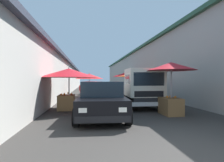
{
  "coord_description": "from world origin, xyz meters",
  "views": [
    {
      "loc": [
        -2.77,
        1.88,
        1.51
      ],
      "look_at": [
        7.1,
        0.42,
        1.45
      ],
      "focal_mm": 26.39,
      "sensor_mm": 36.0,
      "label": 1
    }
  ],
  "objects_px": {
    "delivery_truck": "(140,89)",
    "parked_scooter": "(82,90)",
    "fruit_stall_far_left": "(171,76)",
    "fruit_stall_near_right": "(133,77)",
    "vendor_by_crates": "(131,88)",
    "hatchback_car": "(102,99)",
    "fruit_stall_mid_lane": "(89,78)",
    "fruit_stall_near_left": "(69,76)",
    "fruit_stall_far_right": "(125,77)"
  },
  "relations": [
    {
      "from": "delivery_truck",
      "to": "parked_scooter",
      "type": "relative_size",
      "value": 2.97
    },
    {
      "from": "fruit_stall_far_left",
      "to": "fruit_stall_near_right",
      "type": "relative_size",
      "value": 0.82
    },
    {
      "from": "vendor_by_crates",
      "to": "parked_scooter",
      "type": "height_order",
      "value": "vendor_by_crates"
    },
    {
      "from": "hatchback_car",
      "to": "parked_scooter",
      "type": "relative_size",
      "value": 2.4
    },
    {
      "from": "fruit_stall_far_left",
      "to": "fruit_stall_near_right",
      "type": "distance_m",
      "value": 8.01
    },
    {
      "from": "fruit_stall_mid_lane",
      "to": "parked_scooter",
      "type": "bearing_deg",
      "value": 19.41
    },
    {
      "from": "hatchback_car",
      "to": "parked_scooter",
      "type": "height_order",
      "value": "hatchback_car"
    },
    {
      "from": "fruit_stall_far_left",
      "to": "hatchback_car",
      "type": "xyz_separation_m",
      "value": [
        -0.04,
        3.07,
        -0.95
      ]
    },
    {
      "from": "fruit_stall_near_left",
      "to": "hatchback_car",
      "type": "xyz_separation_m",
      "value": [
        -1.79,
        -1.53,
        -0.95
      ]
    },
    {
      "from": "fruit_stall_far_left",
      "to": "hatchback_car",
      "type": "bearing_deg",
      "value": 90.67
    },
    {
      "from": "fruit_stall_far_left",
      "to": "hatchback_car",
      "type": "relative_size",
      "value": 0.59
    },
    {
      "from": "fruit_stall_near_left",
      "to": "fruit_stall_far_right",
      "type": "distance_m",
      "value": 11.07
    },
    {
      "from": "vendor_by_crates",
      "to": "fruit_stall_far_right",
      "type": "bearing_deg",
      "value": -9.02
    },
    {
      "from": "fruit_stall_near_right",
      "to": "fruit_stall_mid_lane",
      "type": "bearing_deg",
      "value": 86.57
    },
    {
      "from": "fruit_stall_mid_lane",
      "to": "fruit_stall_near_right",
      "type": "distance_m",
      "value": 4.04
    },
    {
      "from": "fruit_stall_near_left",
      "to": "hatchback_car",
      "type": "height_order",
      "value": "fruit_stall_near_left"
    },
    {
      "from": "fruit_stall_near_left",
      "to": "fruit_stall_far_left",
      "type": "relative_size",
      "value": 1.22
    },
    {
      "from": "fruit_stall_far_right",
      "to": "fruit_stall_mid_lane",
      "type": "bearing_deg",
      "value": 128.94
    },
    {
      "from": "fruit_stall_far_right",
      "to": "fruit_stall_near_right",
      "type": "height_order",
      "value": "fruit_stall_far_right"
    },
    {
      "from": "fruit_stall_far_left",
      "to": "parked_scooter",
      "type": "xyz_separation_m",
      "value": [
        10.33,
        4.26,
        -1.24
      ]
    },
    {
      "from": "delivery_truck",
      "to": "fruit_stall_near_left",
      "type": "bearing_deg",
      "value": 93.01
    },
    {
      "from": "parked_scooter",
      "to": "fruit_stall_mid_lane",
      "type": "bearing_deg",
      "value": -160.59
    },
    {
      "from": "fruit_stall_near_left",
      "to": "fruit_stall_mid_lane",
      "type": "distance_m",
      "value": 6.58
    },
    {
      "from": "fruit_stall_near_left",
      "to": "fruit_stall_mid_lane",
      "type": "height_order",
      "value": "fruit_stall_near_left"
    },
    {
      "from": "fruit_stall_near_left",
      "to": "parked_scooter",
      "type": "xyz_separation_m",
      "value": [
        8.58,
        -0.33,
        -1.24
      ]
    },
    {
      "from": "fruit_stall_near_left",
      "to": "fruit_stall_far_right",
      "type": "height_order",
      "value": "fruit_stall_far_right"
    },
    {
      "from": "hatchback_car",
      "to": "parked_scooter",
      "type": "bearing_deg",
      "value": 6.57
    },
    {
      "from": "fruit_stall_mid_lane",
      "to": "hatchback_car",
      "type": "xyz_separation_m",
      "value": [
        -8.28,
        -0.46,
        -0.93
      ]
    },
    {
      "from": "delivery_truck",
      "to": "parked_scooter",
      "type": "height_order",
      "value": "delivery_truck"
    },
    {
      "from": "fruit_stall_far_right",
      "to": "parked_scooter",
      "type": "distance_m",
      "value": 5.19
    },
    {
      "from": "fruit_stall_far_right",
      "to": "fruit_stall_near_right",
      "type": "relative_size",
      "value": 0.96
    },
    {
      "from": "fruit_stall_mid_lane",
      "to": "vendor_by_crates",
      "type": "bearing_deg",
      "value": -134.03
    },
    {
      "from": "fruit_stall_near_right",
      "to": "hatchback_car",
      "type": "xyz_separation_m",
      "value": [
        -8.03,
        3.57,
        -1.03
      ]
    },
    {
      "from": "fruit_stall_mid_lane",
      "to": "parked_scooter",
      "type": "xyz_separation_m",
      "value": [
        2.09,
        0.74,
        -1.22
      ]
    },
    {
      "from": "fruit_stall_far_left",
      "to": "parked_scooter",
      "type": "relative_size",
      "value": 1.42
    },
    {
      "from": "delivery_truck",
      "to": "vendor_by_crates",
      "type": "bearing_deg",
      "value": -5.61
    },
    {
      "from": "fruit_stall_far_right",
      "to": "hatchback_car",
      "type": "distance_m",
      "value": 12.19
    },
    {
      "from": "fruit_stall_far_left",
      "to": "hatchback_car",
      "type": "distance_m",
      "value": 3.21
    },
    {
      "from": "fruit_stall_far_right",
      "to": "vendor_by_crates",
      "type": "distance_m",
      "value": 6.45
    },
    {
      "from": "fruit_stall_near_right",
      "to": "fruit_stall_near_left",
      "type": "bearing_deg",
      "value": 140.8
    },
    {
      "from": "fruit_stall_far_right",
      "to": "parked_scooter",
      "type": "height_order",
      "value": "fruit_stall_far_right"
    },
    {
      "from": "fruit_stall_near_left",
      "to": "delivery_truck",
      "type": "xyz_separation_m",
      "value": [
        0.2,
        -3.83,
        -0.65
      ]
    },
    {
      "from": "fruit_stall_far_right",
      "to": "delivery_truck",
      "type": "xyz_separation_m",
      "value": [
        -9.59,
        1.32,
        -0.87
      ]
    },
    {
      "from": "fruit_stall_far_right",
      "to": "fruit_stall_near_left",
      "type": "bearing_deg",
      "value": 152.23
    },
    {
      "from": "fruit_stall_far_left",
      "to": "fruit_stall_near_right",
      "type": "xyz_separation_m",
      "value": [
        8.0,
        -0.5,
        0.08
      ]
    },
    {
      "from": "fruit_stall_far_left",
      "to": "fruit_stall_mid_lane",
      "type": "xyz_separation_m",
      "value": [
        8.24,
        3.53,
        -0.02
      ]
    },
    {
      "from": "fruit_stall_near_right",
      "to": "fruit_stall_far_right",
      "type": "bearing_deg",
      "value": -0.98
    },
    {
      "from": "parked_scooter",
      "to": "fruit_stall_far_right",
      "type": "bearing_deg",
      "value": -75.88
    },
    {
      "from": "fruit_stall_near_right",
      "to": "delivery_truck",
      "type": "height_order",
      "value": "fruit_stall_near_right"
    },
    {
      "from": "fruit_stall_far_left",
      "to": "vendor_by_crates",
      "type": "relative_size",
      "value": 1.49
    }
  ]
}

